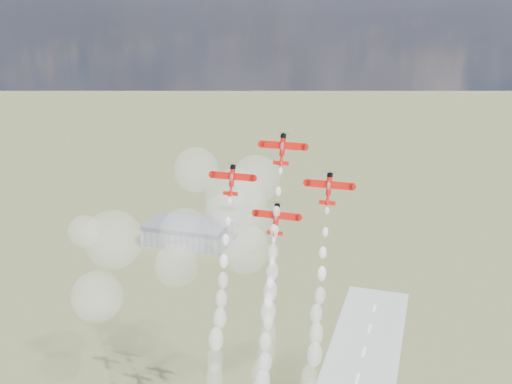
{
  "coord_description": "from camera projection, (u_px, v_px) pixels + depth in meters",
  "views": [
    {
      "loc": [
        21.34,
        -135.48,
        142.35
      ],
      "look_at": [
        -20.66,
        0.92,
        96.87
      ],
      "focal_mm": 42.0,
      "sensor_mm": 36.0,
      "label": 1
    }
  ],
  "objects": [
    {
      "name": "smoke_trail_left",
      "position": [
        215.0,
        372.0,
        151.87
      ],
      "size": [
        5.32,
        19.31,
        56.63
      ],
      "color": "white",
      "rests_on": "plane_left"
    },
    {
      "name": "plane_lead",
      "position": [
        282.0,
        148.0,
        147.04
      ],
      "size": [
        11.12,
        4.57,
        7.73
      ],
      "rotation": [
        1.27,
        0.0,
        0.0
      ],
      "color": "#BF0F09",
      "rests_on": "ground"
    },
    {
      "name": "smoke_trail_lead",
      "position": [
        265.0,
        346.0,
        147.89
      ],
      "size": [
        5.71,
        19.9,
        56.01
      ],
      "color": "white",
      "rests_on": "plane_lead"
    },
    {
      "name": "plane_slot",
      "position": [
        276.0,
        218.0,
        147.35
      ],
      "size": [
        11.12,
        4.57,
        7.73
      ],
      "rotation": [
        1.27,
        0.0,
        0.0
      ],
      "color": "#BF0F09",
      "rests_on": "ground"
    },
    {
      "name": "plane_left",
      "position": [
        232.0,
        179.0,
        150.66
      ],
      "size": [
        11.12,
        4.57,
        7.73
      ],
      "rotation": [
        1.27,
        0.0,
        0.0
      ],
      "color": "#BF0F09",
      "rests_on": "ground"
    },
    {
      "name": "hangar",
      "position": [
        187.0,
        233.0,
        368.16
      ],
      "size": [
        50.0,
        28.0,
        13.0
      ],
      "color": "gray",
      "rests_on": "ground"
    },
    {
      "name": "drifted_smoke_cloud",
      "position": [
        186.0,
        231.0,
        188.11
      ],
      "size": [
        68.95,
        41.59,
        57.33
      ],
      "color": "white",
      "rests_on": "ground"
    },
    {
      "name": "plane_right",
      "position": [
        329.0,
        188.0,
        143.74
      ],
      "size": [
        11.12,
        4.57,
        7.73
      ],
      "rotation": [
        1.27,
        0.0,
        0.0
      ],
      "color": "#BF0F09",
      "rests_on": "ground"
    }
  ]
}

